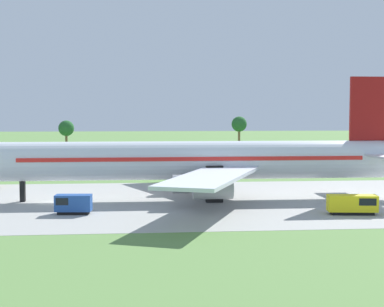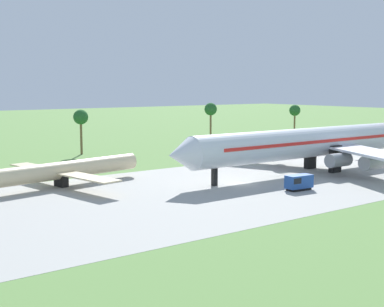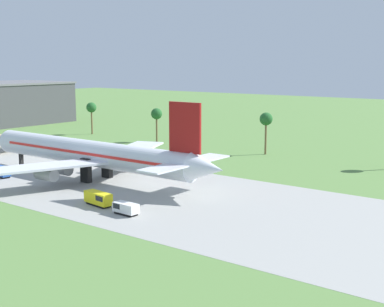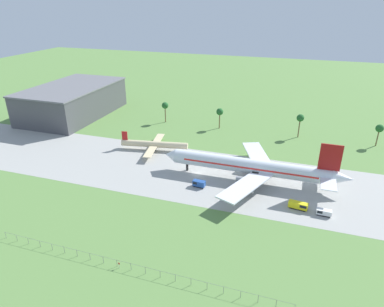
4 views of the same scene
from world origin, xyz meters
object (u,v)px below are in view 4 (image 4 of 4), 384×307
fuel_truck (199,183)px  terminal_building (73,101)px  regional_aircraft (154,144)px  baggage_tug (299,205)px  no_stopping_sign (119,265)px  catering_van (323,212)px  jet_airliner (253,167)px

fuel_truck → terminal_building: terminal_building is taller
regional_aircraft → fuel_truck: bearing=-41.3°
baggage_tug → no_stopping_sign: size_ratio=3.77×
catering_van → no_stopping_sign: bearing=-140.4°
terminal_building → fuel_truck: bearing=-31.3°
jet_airliner → baggage_tug: jet_airliner is taller
no_stopping_sign → catering_van: bearing=39.6°
no_stopping_sign → regional_aircraft: bearing=107.3°
regional_aircraft → catering_van: 77.98m
no_stopping_sign → terminal_building: 135.71m
catering_van → terminal_building: size_ratio=0.08×
baggage_tug → fuel_truck: bearing=174.3°
jet_airliner → terminal_building: (-112.34, 46.53, 2.91)m
catering_van → no_stopping_sign: catering_van is taller
terminal_building → catering_van: bearing=-24.3°
jet_airliner → terminal_building: size_ratio=1.14×
jet_airliner → regional_aircraft: 49.14m
regional_aircraft → catering_van: regional_aircraft is taller
regional_aircraft → terminal_building: terminal_building is taller
no_stopping_sign → terminal_building: size_ratio=0.03×
no_stopping_sign → jet_airliner: bearing=66.5°
regional_aircraft → baggage_tug: regional_aircraft is taller
fuel_truck → no_stopping_sign: bearing=-98.6°
regional_aircraft → no_stopping_sign: (22.17, -71.33, -1.63)m
no_stopping_sign → terminal_building: bearing=130.3°
catering_van → regional_aircraft: bearing=157.3°
regional_aircraft → fuel_truck: (29.06, -25.53, -1.36)m
terminal_building → baggage_tug: bearing=-25.2°
jet_airliner → catering_van: bearing=-31.9°
regional_aircraft → no_stopping_sign: bearing=-72.7°
regional_aircraft → terminal_building: (-65.49, 32.01, 5.94)m
no_stopping_sign → terminal_building: terminal_building is taller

